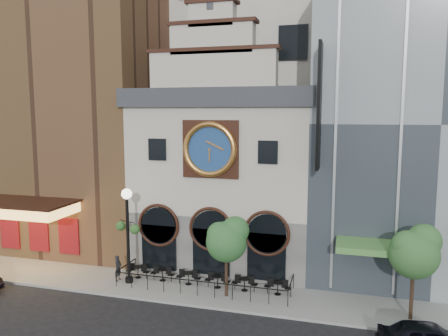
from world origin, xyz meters
TOP-DOWN VIEW (x-y plane):
  - ground at (0.00, 0.00)m, footprint 120.00×120.00m
  - sidewalk at (0.00, 2.50)m, footprint 44.00×5.00m
  - clock_building at (0.00, 7.82)m, footprint 12.60×8.78m
  - theater_building at (-13.00, 9.96)m, footprint 14.00×15.60m
  - retail_building at (12.99, 9.99)m, footprint 14.00×14.40m
  - office_tower at (0.00, 20.00)m, footprint 20.00×16.00m
  - cafe_railing at (0.00, 2.50)m, footprint 10.60×2.60m
  - bistro_0 at (-4.62, 2.81)m, footprint 1.58×0.68m
  - bistro_1 at (-2.89, 2.79)m, footprint 1.58×0.68m
  - bistro_2 at (-1.09, 2.66)m, footprint 1.58×0.68m
  - bistro_3 at (0.81, 2.65)m, footprint 1.58×0.68m
  - bistro_4 at (2.50, 2.67)m, footprint 1.58×0.68m
  - bistro_5 at (4.51, 2.65)m, footprint 1.58×0.68m
  - pedestrian at (-5.63, 2.06)m, footprint 0.41×0.61m
  - lamppost at (-4.82, 1.97)m, footprint 1.84×1.08m
  - tree_left at (1.69, 1.68)m, footprint 2.45×2.36m
  - tree_right at (11.68, 1.53)m, footprint 2.61×2.51m

SIDE VIEW (x-z plane):
  - ground at x=0.00m, z-range 0.00..0.00m
  - sidewalk at x=0.00m, z-range 0.00..0.15m
  - cafe_railing at x=0.00m, z-range 0.15..1.05m
  - bistro_0 at x=-4.62m, z-range 0.16..1.06m
  - bistro_1 at x=-2.89m, z-range 0.16..1.06m
  - bistro_2 at x=-1.09m, z-range 0.16..1.06m
  - bistro_3 at x=0.81m, z-range 0.16..1.06m
  - bistro_4 at x=2.50m, z-range 0.16..1.06m
  - bistro_5 at x=4.51m, z-range 0.16..1.06m
  - pedestrian at x=-5.63m, z-range 0.15..1.78m
  - tree_left at x=1.69m, z-range 1.25..5.97m
  - tree_right at x=11.68m, z-range 1.32..6.34m
  - lamppost at x=-4.82m, z-range 0.86..6.88m
  - clock_building at x=0.00m, z-range -2.64..16.01m
  - retail_building at x=12.99m, z-range 0.14..20.14m
  - theater_building at x=-13.00m, z-range 0.10..25.10m
  - office_tower at x=0.00m, z-range 0.00..40.00m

